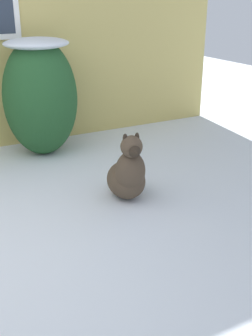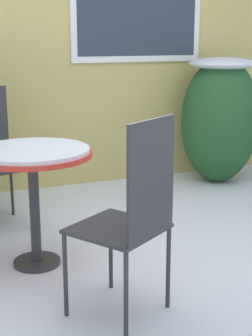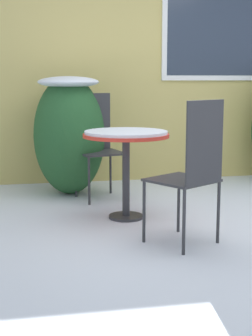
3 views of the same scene
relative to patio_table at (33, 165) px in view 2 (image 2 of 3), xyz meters
The scene contains 5 objects.
ground_plane 1.07m from the patio_table, 33.00° to the right, with size 16.00×16.00×0.00m, color silver.
house_wall 2.08m from the patio_table, 66.74° to the left, with size 8.00×0.10×2.93m.
shrub_middle 2.53m from the patio_table, 30.27° to the left, with size 0.80×0.73×1.26m.
patio_table is the anchor object (origin of this frame).
patio_chair_far_side 0.91m from the patio_table, 69.16° to the right, with size 0.59×0.59×1.08m.
Camera 2 is at (-1.34, -2.67, 1.46)m, focal length 55.00 mm.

